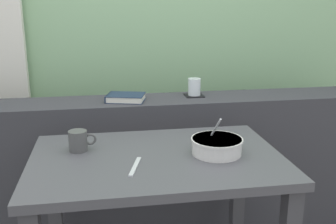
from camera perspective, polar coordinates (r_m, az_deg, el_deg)
dark_console_ledge at (r=2.25m, az=-2.95°, el=-7.95°), size 2.80×0.29×0.79m
breakfast_table at (r=1.64m, az=-1.59°, el=-10.27°), size 1.00×0.65×0.70m
coaster_square at (r=2.20m, az=3.78°, el=2.38°), size 0.10×0.10×0.00m
juice_glass at (r=2.19m, az=3.80°, el=3.51°), size 0.07×0.07×0.09m
closed_book at (r=2.10m, az=-6.13°, el=2.08°), size 0.22×0.19×0.03m
soup_bowl at (r=1.61m, az=7.01°, el=-4.87°), size 0.21×0.21×0.15m
fork_utensil at (r=1.49m, az=-4.74°, el=-7.80°), size 0.06×0.17×0.01m
ceramic_mug at (r=1.67m, az=-12.72°, el=-4.05°), size 0.11×0.08×0.08m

